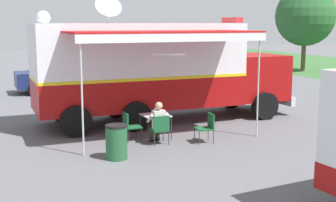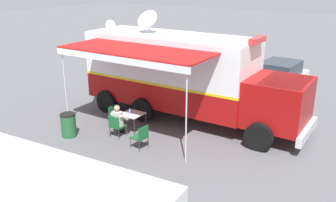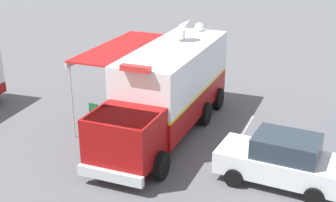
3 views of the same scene
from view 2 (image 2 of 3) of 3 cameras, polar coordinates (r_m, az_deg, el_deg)
The scene contains 12 objects.
ground_plane at distance 16.08m, azimuth 0.29°, elevation -2.09°, with size 100.00×100.00×0.00m, color #5B5B60.
lot_stripe at distance 18.46m, azimuth 5.71°, elevation 0.66°, with size 0.12×4.80×0.01m, color silver.
command_truck at distance 15.09m, azimuth 2.64°, elevation 4.21°, with size 5.08×9.56×4.53m.
folding_table at distance 14.23m, azimuth -5.62°, elevation -2.18°, with size 0.82×0.82×0.73m.
water_bottle at distance 14.13m, azimuth -6.02°, elevation -1.64°, with size 0.07×0.07×0.22m.
folding_chair_at_table at distance 13.81m, azimuth -8.15°, elevation -3.67°, with size 0.49×0.49×0.87m.
folding_chair_beside_table at distance 14.77m, azimuth -8.27°, elevation -2.13°, with size 0.49×0.49×0.87m.
folding_chair_spare_by_truck at distance 12.81m, azimuth -4.23°, elevation -5.41°, with size 0.52×0.52×0.87m.
seated_responder at distance 13.89m, azimuth -7.67°, elevation -2.89°, with size 0.67×0.56×1.25m.
trash_bin at distance 14.29m, azimuth -15.30°, elevation -3.64°, with size 0.57×0.57×0.91m.
car_behind_truck at distance 23.81m, azimuth 8.31°, elevation 6.95°, with size 2.14×4.26×1.76m.
car_far_corner at distance 19.07m, azimuth 16.88°, elevation 3.27°, with size 4.27×2.15×1.76m.
Camera 2 is at (12.43, 8.39, 5.82)m, focal length 38.97 mm.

